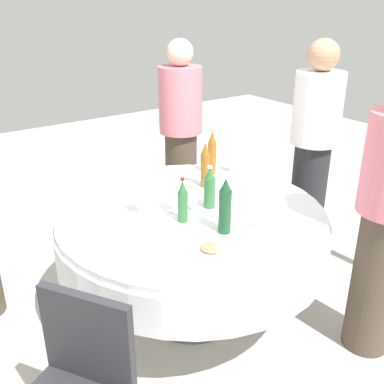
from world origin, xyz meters
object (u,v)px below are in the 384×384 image
Objects in this scene: bottle_green_north at (210,188)px; plate_west at (273,224)px; wine_glass_far at (139,196)px; bottle_amber_far at (212,153)px; wine_glass_near at (173,194)px; wine_glass_east at (192,195)px; person_north at (181,137)px; dining_table at (192,233)px; wine_glass_south at (180,181)px; wine_glass_inner at (234,156)px; plate_near at (210,251)px; person_outer at (313,151)px; bottle_amber_outer at (205,166)px; bottle_dark_green_rear at (225,207)px; bottle_green_south at (183,202)px.

bottle_green_north is 1.18× the size of plate_west.
bottle_green_north is 1.72× the size of wine_glass_far.
bottle_amber_far is 0.66m from wine_glass_near.
plate_west is (-0.81, 0.21, -0.14)m from bottle_amber_far.
wine_glass_east is 0.09× the size of person_north.
dining_table is 11.17× the size of wine_glass_south.
bottle_green_north reaches higher than plate_west.
bottle_amber_far is 1.90× the size of wine_glass_inner.
bottle_green_north is 1.82× the size of wine_glass_south.
dining_table is 0.50m from plate_near.
person_outer is (-0.89, -0.55, 0.02)m from person_north.
plate_near is (-0.84, 0.66, -0.13)m from bottle_amber_far.
wine_glass_far is (-0.10, 0.54, -0.03)m from bottle_amber_outer.
bottle_dark_green_rear reaches higher than wine_glass_inner.
bottle_dark_green_rear reaches higher than bottle_green_south.
wine_glass_inner is at bearing -119.78° from bottle_amber_far.
bottle_green_north reaches higher than wine_glass_east.
bottle_amber_outer reaches higher than plate_west.
bottle_amber_far is 1.43× the size of plate_west.
bottle_green_north reaches higher than wine_glass_inner.
bottle_amber_outer is 0.37m from wine_glass_east.
plate_near is at bearing 155.36° from wine_glass_east.
wine_glass_inner is 0.71× the size of plate_near.
wine_glass_far reaches higher than dining_table.
wine_glass_near is at bearing -119.99° from wine_glass_far.
bottle_dark_green_rear is 0.20× the size of person_north.
dining_table is 5.04× the size of bottle_amber_far.
wine_glass_inner reaches higher than wine_glass_south.
bottle_dark_green_rear is 0.86m from bottle_amber_far.
person_outer is at bearing -111.95° from wine_glass_inner.
bottle_green_south is 1.66× the size of wine_glass_near.
dining_table is 9.56× the size of wine_glass_inner.
bottle_dark_green_rear is 1.37× the size of plate_near.
plate_near is at bearing 144.65° from bottle_amber_outer.
person_north is at bearing -13.93° from plate_west.
wine_glass_far is at bearing 65.79° from bottle_green_north.
bottle_dark_green_rear is at bearing 178.40° from dining_table.
wine_glass_east is at bearing 162.73° from wine_glass_south.
person_outer reaches higher than plate_near.
wine_glass_south is 0.55m from wine_glass_inner.
person_outer is at bearing -99.06° from bottle_amber_outer.
bottle_amber_outer is 0.98× the size of bottle_amber_far.
bottle_green_south is at bearing 147.94° from wine_glass_south.
wine_glass_far is at bearing 59.76° from dining_table.
person_north is at bearing -13.48° from bottle_amber_far.
bottle_amber_outer is (0.26, -0.17, 0.02)m from bottle_green_north.
person_north is (0.59, -0.14, -0.05)m from bottle_amber_far.
wine_glass_inner is 0.68m from wine_glass_east.
bottle_amber_far is at bearing -39.20° from bottle_green_north.
bottle_dark_green_rear is 1.92× the size of wine_glass_inner.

